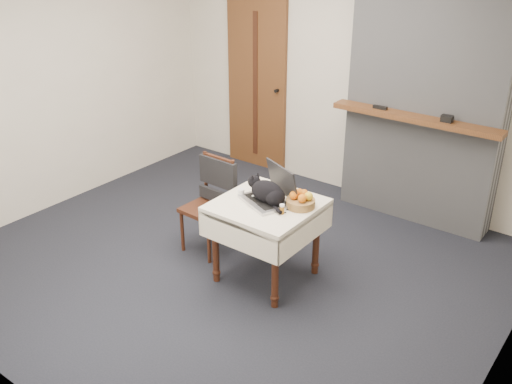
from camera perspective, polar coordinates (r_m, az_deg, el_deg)
ground at (r=5.11m, az=-2.48°, el=-7.08°), size 4.50×4.50×0.00m
room_shell at (r=4.78m, az=0.73°, el=13.57°), size 4.52×4.01×2.61m
door at (r=6.84m, az=0.08°, el=10.60°), size 0.82×0.10×2.00m
chimney at (r=5.67m, az=16.72°, el=9.56°), size 1.62×0.48×2.60m
side_table at (r=4.63m, az=1.08°, el=-2.37°), size 0.78×0.78×0.70m
laptop at (r=4.58m, az=1.60°, el=-0.06°), size 0.50×0.47×0.30m
cat at (r=4.54m, az=1.20°, el=-0.04°), size 0.43×0.24×0.21m
cream_jar at (r=4.68m, az=-1.49°, el=-0.08°), size 0.06×0.06×0.06m
pill_bottle at (r=4.40m, az=2.63°, el=-1.70°), size 0.04×0.04×0.08m
fruit_basket at (r=4.51m, az=4.50°, el=-0.86°), size 0.23×0.23×0.13m
desk_clutter at (r=4.48m, az=2.92°, el=-1.71°), size 0.14×0.05×0.01m
chair at (r=5.13m, az=-4.27°, el=0.09°), size 0.41×0.40×0.88m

